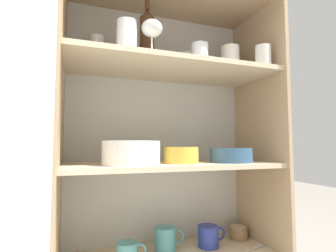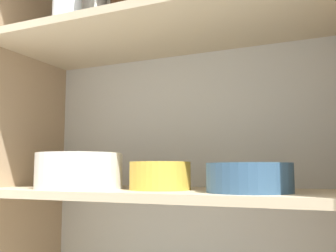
{
  "view_description": "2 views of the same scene",
  "coord_description": "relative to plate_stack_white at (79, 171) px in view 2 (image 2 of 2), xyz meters",
  "views": [
    {
      "loc": [
        -0.38,
        -0.87,
        0.75
      ],
      "look_at": [
        -0.02,
        0.17,
        0.83
      ],
      "focal_mm": 28.0,
      "sensor_mm": 36.0,
      "label": 1
    },
    {
      "loc": [
        0.43,
        -0.71,
        0.72
      ],
      "look_at": [
        0.02,
        0.22,
        0.84
      ],
      "focal_mm": 42.0,
      "sensor_mm": 36.0,
      "label": 2
    }
  ],
  "objects": [
    {
      "name": "cupboard_back_panel",
      "position": [
        0.19,
        0.26,
        -0.02
      ],
      "size": [
        0.91,
        0.02,
        1.4
      ],
      "primitive_type": "cube",
      "color": "silver",
      "rests_on": "ground_plane"
    },
    {
      "name": "cupboard_side_left",
      "position": [
        -0.26,
        0.06,
        -0.02
      ],
      "size": [
        0.02,
        0.4,
        1.4
      ],
      "primitive_type": "cube",
      "color": "tan",
      "rests_on": "ground_plane"
    },
    {
      "name": "shelf_board_middle",
      "position": [
        0.19,
        0.06,
        -0.06
      ],
      "size": [
        0.88,
        0.37,
        0.02
      ],
      "primitive_type": "cube",
      "color": "beige"
    },
    {
      "name": "shelf_board_upper",
      "position": [
        0.19,
        0.06,
        0.36
      ],
      "size": [
        0.88,
        0.37,
        0.02
      ],
      "primitive_type": "cube",
      "color": "beige"
    },
    {
      "name": "tumbler_glass_1",
      "position": [
        0.29,
        0.13,
        0.42
      ],
      "size": [
        0.08,
        0.08,
        0.1
      ],
      "color": "white",
      "rests_on": "shelf_board_upper"
    },
    {
      "name": "tumbler_glass_3",
      "position": [
        -0.03,
        -0.03,
        0.43
      ],
      "size": [
        0.08,
        0.08,
        0.13
      ],
      "color": "white",
      "rests_on": "shelf_board_upper"
    },
    {
      "name": "tumbler_glass_5",
      "position": [
        -0.02,
        0.06,
        0.43
      ],
      "size": [
        0.08,
        0.08,
        0.12
      ],
      "color": "white",
      "rests_on": "shelf_board_upper"
    },
    {
      "name": "tumbler_glass_7",
      "position": [
        -0.12,
        0.16,
        0.43
      ],
      "size": [
        0.07,
        0.07,
        0.13
      ],
      "color": "white",
      "rests_on": "shelf_board_upper"
    },
    {
      "name": "wine_glass_0",
      "position": [
        -0.01,
        0.18,
        0.45
      ],
      "size": [
        0.07,
        0.07,
        0.12
      ],
      "color": "white",
      "rests_on": "shelf_board_upper"
    },
    {
      "name": "plate_stack_white",
      "position": [
        0.0,
        0.0,
        0.0
      ],
      "size": [
        0.22,
        0.22,
        0.09
      ],
      "color": "white",
      "rests_on": "shelf_board_middle"
    },
    {
      "name": "mixing_bowl_large",
      "position": [
        0.44,
        -0.0,
        -0.01
      ],
      "size": [
        0.18,
        0.18,
        0.06
      ],
      "color": "#33567A",
      "rests_on": "shelf_board_middle"
    },
    {
      "name": "serving_bowl_small",
      "position": [
        0.21,
        0.03,
        -0.01
      ],
      "size": [
        0.15,
        0.15,
        0.07
      ],
      "color": "gold",
      "rests_on": "shelf_board_middle"
    }
  ]
}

